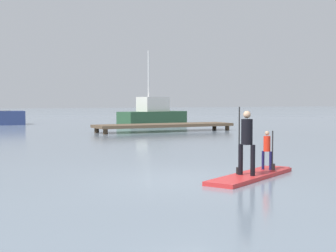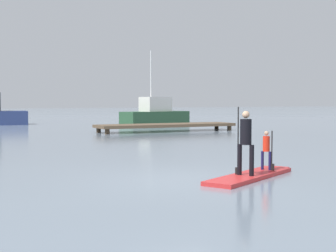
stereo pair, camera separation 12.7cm
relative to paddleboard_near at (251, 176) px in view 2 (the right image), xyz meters
name	(u,v)px [view 2 (the right image)]	position (x,y,z in m)	size (l,w,h in m)	color
ground_plane	(178,180)	(-1.82, 0.52, -0.05)	(240.00, 240.00, 0.00)	gray
paddleboard_near	(251,176)	(0.00, 0.00, 0.00)	(3.51, 2.30, 0.10)	red
paddler_adult	(245,138)	(-0.30, -0.15, 0.97)	(0.38, 0.46, 1.70)	black
paddler_child_solo	(267,148)	(0.78, 0.40, 0.63)	(0.25, 0.34, 1.05)	#19194C
fishing_boat_green_midground	(155,114)	(10.39, 28.16, 0.79)	(6.61, 3.55, 6.19)	#2D5638
floating_dock	(166,125)	(6.42, 17.96, 0.34)	(9.09, 2.19, 0.48)	brown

